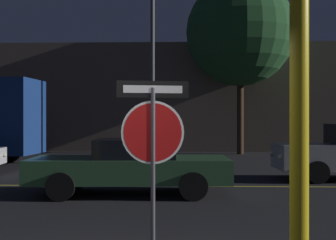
% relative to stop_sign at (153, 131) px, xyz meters
% --- Properties ---
extents(road_center_stripe, '(38.82, 0.12, 0.01)m').
position_rel_stop_sign_xyz_m(road_center_stripe, '(-0.34, 5.65, -1.53)').
color(road_center_stripe, gold).
rests_on(road_center_stripe, ground_plane).
extents(stop_sign, '(0.94, 0.21, 2.19)m').
position_rel_stop_sign_xyz_m(stop_sign, '(0.00, 0.00, 0.00)').
color(stop_sign, '#4C4C51').
rests_on(stop_sign, ground_plane).
extents(yellow_pole_right, '(0.17, 0.17, 3.56)m').
position_rel_stop_sign_xyz_m(yellow_pole_right, '(1.43, -1.96, 0.25)').
color(yellow_pole_right, yellow).
rests_on(yellow_pole_right, ground_plane).
extents(passing_car_2, '(4.58, 2.11, 1.24)m').
position_rel_stop_sign_xyz_m(passing_car_2, '(-0.79, 4.34, -0.89)').
color(passing_car_2, '#335B38').
rests_on(passing_car_2, ground_plane).
extents(street_lamp, '(0.43, 0.43, 8.27)m').
position_rel_stop_sign_xyz_m(street_lamp, '(-0.80, 11.43, 3.55)').
color(street_lamp, '#4C4C51').
rests_on(street_lamp, ground_plane).
extents(tree_0, '(5.25, 5.25, 8.55)m').
position_rel_stop_sign_xyz_m(tree_0, '(3.10, 16.69, 4.38)').
color(tree_0, '#422D1E').
rests_on(tree_0, ground_plane).
extents(building_backdrop, '(29.42, 3.41, 5.70)m').
position_rel_stop_sign_xyz_m(building_backdrop, '(-0.49, 19.78, 1.32)').
color(building_backdrop, '#6B5B4C').
rests_on(building_backdrop, ground_plane).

